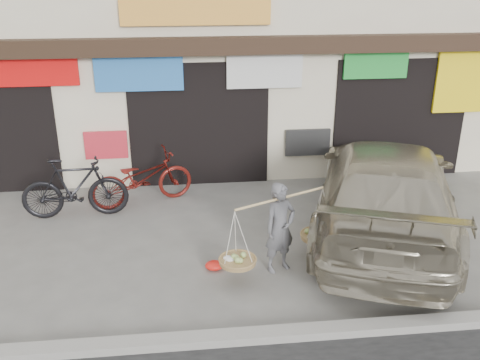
{
  "coord_description": "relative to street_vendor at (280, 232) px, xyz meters",
  "views": [
    {
      "loc": [
        -0.35,
        -7.68,
        4.61
      ],
      "look_at": [
        0.6,
        0.9,
        1.1
      ],
      "focal_mm": 40.0,
      "sensor_mm": 36.0,
      "label": 1
    }
  ],
  "objects": [
    {
      "name": "suv",
      "position": [
        2.14,
        1.14,
        0.16
      ],
      "size": [
        4.2,
        6.26,
        1.68
      ],
      "rotation": [
        0.0,
        0.0,
        2.79
      ],
      "color": "#A69D86",
      "rests_on": "ground"
    },
    {
      "name": "kerb",
      "position": [
        -1.1,
        -1.7,
        -0.62
      ],
      "size": [
        70.0,
        0.25,
        0.12
      ],
      "primitive_type": "cube",
      "color": "gray",
      "rests_on": "ground"
    },
    {
      "name": "shophouse_block",
      "position": [
        -1.1,
        6.71,
        2.77
      ],
      "size": [
        14.0,
        6.32,
        7.0
      ],
      "color": "beige",
      "rests_on": "ground"
    },
    {
      "name": "bike_2",
      "position": [
        -2.32,
        2.85,
        -0.13
      ],
      "size": [
        2.22,
        1.37,
        1.1
      ],
      "primitive_type": "imported",
      "rotation": [
        0.0,
        0.0,
        1.9
      ],
      "color": "#5F1510",
      "rests_on": "ground"
    },
    {
      "name": "bike_1",
      "position": [
        -3.57,
        2.35,
        -0.07
      ],
      "size": [
        2.03,
        0.65,
        1.21
      ],
      "primitive_type": "imported",
      "rotation": [
        0.0,
        0.0,
        1.61
      ],
      "color": "black",
      "rests_on": "ground"
    },
    {
      "name": "ground",
      "position": [
        -1.1,
        0.3,
        -0.68
      ],
      "size": [
        70.0,
        70.0,
        0.0
      ],
      "primitive_type": "plane",
      "color": "slate",
      "rests_on": "ground"
    },
    {
      "name": "street_vendor",
      "position": [
        0.0,
        0.0,
        0.0
      ],
      "size": [
        1.97,
        1.21,
        1.49
      ],
      "rotation": [
        0.0,
        0.0,
        0.43
      ],
      "color": "#5D5D62",
      "rests_on": "ground"
    },
    {
      "name": "red_bag",
      "position": [
        -1.04,
        0.1,
        -0.61
      ],
      "size": [
        0.31,
        0.25,
        0.14
      ],
      "primitive_type": "ellipsoid",
      "color": "red",
      "rests_on": "ground"
    }
  ]
}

